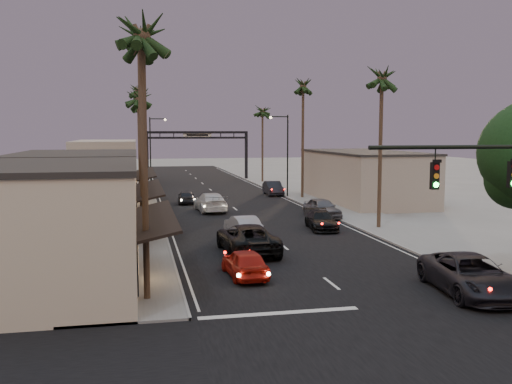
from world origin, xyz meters
name	(u,v)px	position (x,y,z in m)	size (l,w,h in m)	color
ground	(230,205)	(0.00, 40.00, 0.00)	(200.00, 200.00, 0.00)	slate
road	(222,199)	(0.00, 45.00, 0.00)	(14.00, 120.00, 0.02)	black
cross_street	(442,369)	(0.00, 0.00, 0.00)	(80.00, 12.00, 0.02)	black
sidewalk_left	(132,194)	(-9.50, 52.00, 0.06)	(5.00, 92.00, 0.12)	slate
sidewalk_right	(291,190)	(9.50, 52.00, 0.06)	(5.00, 92.00, 0.12)	slate
storefront_near	(47,229)	(-13.00, 12.00, 2.75)	(8.00, 12.00, 5.50)	#C5B697
storefront_mid	(78,196)	(-13.00, 26.00, 2.75)	(8.00, 14.00, 5.50)	gray
storefront_far	(94,180)	(-13.00, 42.00, 2.50)	(8.00, 16.00, 5.00)	#C5B697
storefront_dist	(106,163)	(-13.00, 65.00, 3.00)	(8.00, 20.00, 6.00)	gray
building_right	(364,177)	(14.00, 40.00, 2.50)	(8.00, 18.00, 5.00)	gray
arch	(197,143)	(0.00, 70.00, 5.53)	(15.20, 0.40, 7.27)	black
streetlight_right	(285,149)	(6.92, 45.00, 5.33)	(2.13, 0.30, 9.00)	black
streetlight_left	(153,147)	(-6.92, 58.00, 5.33)	(2.13, 0.30, 9.00)	black
palm_la	(142,26)	(-8.60, 9.00, 11.44)	(3.20, 3.20, 13.20)	#38281C
palm_lb	(139,32)	(-8.60, 22.00, 13.39)	(3.20, 3.20, 15.20)	#38281C
palm_lc	(139,94)	(-8.60, 36.00, 10.47)	(3.20, 3.20, 12.20)	#38281C
palm_ld	(138,88)	(-8.60, 55.00, 12.42)	(3.20, 3.20, 14.20)	#38281C
palm_ra	(382,72)	(8.60, 24.00, 11.44)	(3.20, 3.20, 13.20)	#38281C
palm_rb	(303,82)	(8.60, 44.00, 12.42)	(3.20, 3.20, 14.20)	#38281C
palm_rc	(263,108)	(8.60, 64.00, 10.47)	(3.20, 3.20, 12.20)	#38281C
palm_far	(139,105)	(-8.30, 78.00, 11.44)	(3.20, 3.20, 13.20)	#38281C
oncoming_red	(245,263)	(-3.79, 12.06, 0.72)	(1.70, 4.23, 1.44)	#A0150B
oncoming_pickup	(247,238)	(-2.60, 17.56, 0.88)	(2.92, 6.34, 1.76)	black
oncoming_silver	(243,226)	(-1.85, 23.06, 0.73)	(1.54, 4.41, 1.45)	gray
oncoming_white	(210,202)	(-2.47, 35.82, 0.84)	(2.36, 5.82, 1.69)	#BCBCBC
oncoming_dgrey	(186,197)	(-4.13, 41.86, 0.67)	(1.58, 3.92, 1.34)	black
curbside_near	(471,275)	(5.44, 7.09, 0.86)	(2.86, 6.20, 1.72)	black
curbside_black	(321,220)	(4.30, 24.52, 0.68)	(1.90, 4.67, 1.36)	black
curbside_grey	(322,208)	(6.20, 30.02, 0.82)	(1.94, 4.82, 1.64)	#4E4E53
curbside_far	(273,188)	(6.20, 47.57, 0.79)	(1.67, 4.79, 1.58)	black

